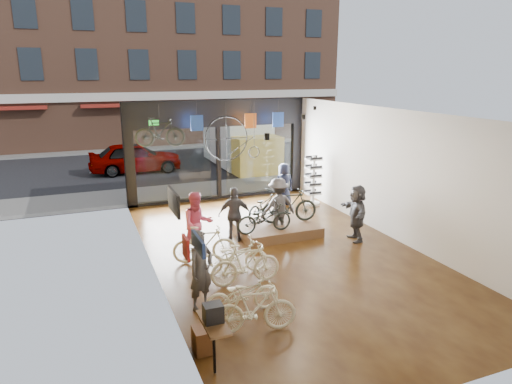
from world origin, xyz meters
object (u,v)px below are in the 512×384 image
customer_0 (201,270)px  customer_1 (198,224)px  display_bike_left (264,218)px  customer_5 (357,213)px  customer_4 (284,184)px  floor_bike_1 (254,309)px  display_bike_mid (289,206)px  box_truck (243,142)px  floor_bike_5 (205,244)px  street_car (135,157)px  display_bike_right (264,205)px  floor_bike_4 (234,256)px  floor_bike_3 (246,264)px  hung_bike (160,132)px  display_platform (276,229)px  customer_2 (235,215)px  customer_3 (278,206)px  floor_bike_2 (242,294)px  penny_farthing (235,140)px  sunglasses_rack (313,181)px

customer_0 → customer_1: 2.88m
display_bike_left → customer_5: (2.56, -0.84, 0.10)m
customer_0 → customer_4: (4.84, 6.34, -0.08)m
floor_bike_1 → display_bike_mid: (3.06, 4.86, 0.34)m
floor_bike_1 → customer_4: customer_4 is taller
box_truck → floor_bike_5: bearing=-114.8°
display_bike_left → street_car: bearing=11.6°
display_bike_right → customer_5: customer_5 is taller
display_bike_left → floor_bike_5: bearing=111.7°
floor_bike_4 → customer_0: bearing=147.5°
display_bike_left → display_bike_mid: (1.06, 0.55, 0.10)m
display_bike_right → customer_5: bearing=-167.1°
street_car → floor_bike_1: street_car is taller
floor_bike_3 → display_bike_right: 4.02m
floor_bike_1 → display_bike_left: bearing=-13.7°
customer_0 → hung_bike: size_ratio=1.10×
floor_bike_4 → display_platform: 3.08m
floor_bike_3 → customer_1: size_ratio=0.95×
customer_5 → customer_1: bearing=-84.3°
floor_bike_1 → display_bike_left: 4.76m
floor_bike_3 → customer_2: (0.68, 2.73, 0.31)m
display_bike_right → customer_3: customer_3 is taller
customer_1 → customer_2: size_ratio=1.09×
floor_bike_2 → display_bike_left: 4.07m
floor_bike_3 → customer_1: 2.20m
floor_bike_5 → penny_farthing: size_ratio=0.84×
customer_0 → floor_bike_3: bearing=-0.8°
customer_1 → customer_3: customer_1 is taller
display_bike_right → customer_2: 1.48m
customer_0 → display_bike_left: bearing=17.7°
floor_bike_4 → customer_3: size_ratio=0.97×
floor_bike_4 → sunglasses_rack: sunglasses_rack is taller
box_truck → customer_2: 10.39m
floor_bike_2 → sunglasses_rack: 8.22m
display_platform → hung_bike: hung_bike is taller
customer_1 → display_bike_left: bearing=5.2°
customer_2 → customer_4: bearing=-120.1°
display_bike_mid → customer_2: customer_2 is taller
floor_bike_1 → sunglasses_rack: 8.84m
box_truck → floor_bike_3: box_truck is taller
display_bike_mid → customer_4: size_ratio=1.12×
hung_bike → sunglasses_rack: bearing=-81.1°
box_truck → floor_bike_2: (-4.98, -13.61, -0.93)m
display_bike_left → display_bike_right: 1.28m
box_truck → customer_1: bearing=-116.1°
street_car → customer_3: bearing=-164.7°
customer_2 → floor_bike_3: bearing=91.1°
floor_bike_1 → penny_farthing: size_ratio=0.83×
customer_2 → display_bike_right: bearing=-132.4°
display_bike_mid → customer_3: customer_3 is taller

